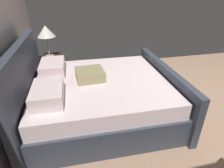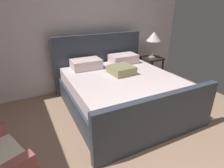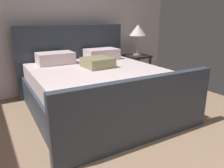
# 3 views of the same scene
# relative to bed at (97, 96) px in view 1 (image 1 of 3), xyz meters

# --- Properties ---
(ground_plane) EXTENTS (4.95, 6.34, 0.02)m
(ground_plane) POSITION_rel_bed_xyz_m (-0.30, -2.00, -0.36)
(ground_plane) COLOR #A07D62
(bed) EXTENTS (1.99, 2.19, 1.20)m
(bed) POSITION_rel_bed_xyz_m (0.00, 0.00, 0.00)
(bed) COLOR #343B47
(bed) RESTS_ON ground
(nightstand_right) EXTENTS (0.44, 0.44, 0.60)m
(nightstand_right) POSITION_rel_bed_xyz_m (1.29, 0.75, 0.05)
(nightstand_right) COLOR #2A2520
(nightstand_right) RESTS_ON ground
(table_lamp_right) EXTENTS (0.33, 0.33, 0.60)m
(table_lamp_right) POSITION_rel_bed_xyz_m (1.29, 0.75, 0.73)
(table_lamp_right) COLOR #B7B293
(table_lamp_right) RESTS_ON nightstand_right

